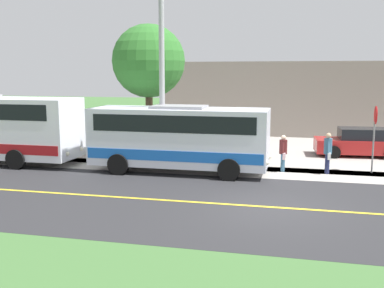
% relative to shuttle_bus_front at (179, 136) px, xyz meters
% --- Properties ---
extents(ground_plane, '(120.00, 120.00, 0.00)m').
position_rel_shuttle_bus_front_xyz_m(ground_plane, '(4.50, 4.14, -1.59)').
color(ground_plane, '#3D6633').
extents(road_surface, '(8.00, 100.00, 0.01)m').
position_rel_shuttle_bus_front_xyz_m(road_surface, '(4.50, 4.14, -1.58)').
color(road_surface, '#28282B').
rests_on(road_surface, ground).
extents(sidewalk, '(2.40, 100.00, 0.01)m').
position_rel_shuttle_bus_front_xyz_m(sidewalk, '(-0.70, 4.14, -1.58)').
color(sidewalk, '#9E9991').
rests_on(sidewalk, ground).
extents(parking_lot_surface, '(14.00, 36.00, 0.01)m').
position_rel_shuttle_bus_front_xyz_m(parking_lot_surface, '(-7.90, 7.14, -1.58)').
color(parking_lot_surface, '#9E9991').
rests_on(parking_lot_surface, ground).
extents(road_centre_line, '(0.16, 100.00, 0.00)m').
position_rel_shuttle_bus_front_xyz_m(road_centre_line, '(4.50, 4.14, -1.58)').
color(road_centre_line, gold).
rests_on(road_centre_line, ground).
extents(shuttle_bus_front, '(2.65, 7.71, 2.88)m').
position_rel_shuttle_bus_front_xyz_m(shuttle_bus_front, '(0.00, 0.00, 0.00)').
color(shuttle_bus_front, silver).
rests_on(shuttle_bus_front, ground).
extents(pedestrian_with_bags, '(0.72, 0.34, 1.75)m').
position_rel_shuttle_bus_front_xyz_m(pedestrian_with_bags, '(-1.08, 6.25, -0.65)').
color(pedestrian_with_bags, '#1E2347').
rests_on(pedestrian_with_bags, ground).
extents(pedestrian_waiting, '(0.72, 0.34, 1.60)m').
position_rel_shuttle_bus_front_xyz_m(pedestrian_waiting, '(-1.10, 4.39, -0.74)').
color(pedestrian_waiting, '#335972').
rests_on(pedestrian_waiting, ground).
extents(stop_sign, '(0.76, 0.07, 2.88)m').
position_rel_shuttle_bus_front_xyz_m(stop_sign, '(-1.60, 8.15, 0.38)').
color(stop_sign, slate).
rests_on(stop_sign, ground).
extents(street_light_pole, '(1.97, 0.24, 7.84)m').
position_rel_shuttle_bus_front_xyz_m(street_light_pole, '(-0.37, -0.90, 2.74)').
color(street_light_pole, '#9E9EA3').
rests_on(street_light_pole, ground).
extents(parked_car_near, '(2.25, 4.52, 1.45)m').
position_rel_shuttle_bus_front_xyz_m(parked_car_near, '(-5.75, 8.14, -0.90)').
color(parked_car_near, '#A51E1E').
rests_on(parked_car_near, ground).
extents(tree_curbside, '(3.60, 3.60, 6.64)m').
position_rel_shuttle_bus_front_xyz_m(tree_curbside, '(-2.90, -2.31, 3.22)').
color(tree_curbside, brown).
rests_on(tree_curbside, ground).
extents(commercial_building, '(10.00, 20.23, 4.99)m').
position_rel_shuttle_bus_front_xyz_m(commercial_building, '(-16.90, 5.73, 0.91)').
color(commercial_building, gray).
rests_on(commercial_building, ground).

